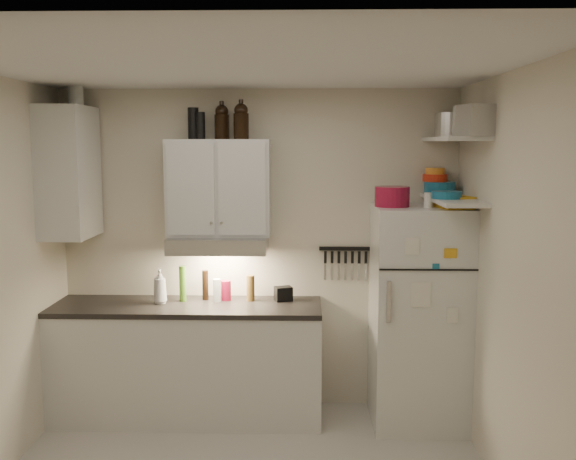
{
  "coord_description": "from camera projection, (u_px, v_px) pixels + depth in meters",
  "views": [
    {
      "loc": [
        0.36,
        -3.67,
        2.17
      ],
      "look_at": [
        0.25,
        0.9,
        1.55
      ],
      "focal_mm": 40.0,
      "sensor_mm": 36.0,
      "label": 1
    }
  ],
  "objects": [
    {
      "name": "tin_a",
      "position": [
        469.0,
        122.0,
        4.46
      ],
      "size": [
        0.25,
        0.24,
        0.21
      ],
      "primitive_type": "cube",
      "rotation": [
        0.0,
        0.0,
        -0.28
      ],
      "color": "#AAAAAD",
      "rests_on": "shelf_hi"
    },
    {
      "name": "ceiling",
      "position": [
        239.0,
        64.0,
        3.58
      ],
      "size": [
        3.2,
        3.0,
        0.02
      ],
      "primitive_type": "cube",
      "color": "silver",
      "rests_on": "ground"
    },
    {
      "name": "growler_b",
      "position": [
        241.0,
        121.0,
        4.9
      ],
      "size": [
        0.14,
        0.14,
        0.28
      ],
      "primitive_type": null,
      "rotation": [
        0.0,
        0.0,
        -0.23
      ],
      "color": "black",
      "rests_on": "upper_cabinet"
    },
    {
      "name": "book_stack",
      "position": [
        454.0,
        202.0,
        4.67
      ],
      "size": [
        0.27,
        0.31,
        0.09
      ],
      "primitive_type": "cube",
      "rotation": [
        0.0,
        0.0,
        0.25
      ],
      "color": "gold",
      "rests_on": "fridge"
    },
    {
      "name": "range_hood",
      "position": [
        219.0,
        244.0,
        5.01
      ],
      "size": [
        0.76,
        0.46,
        0.12
      ],
      "primitive_type": "cube",
      "color": "silver",
      "rests_on": "back_wall"
    },
    {
      "name": "bowl_yellow",
      "position": [
        435.0,
        171.0,
        5.02
      ],
      "size": [
        0.15,
        0.15,
        0.05
      ],
      "primitive_type": "cylinder",
      "color": "orange",
      "rests_on": "bowl_orange"
    },
    {
      "name": "plates",
      "position": [
        447.0,
        195.0,
        4.6
      ],
      "size": [
        0.22,
        0.22,
        0.05
      ],
      "primitive_type": "cylinder",
      "rotation": [
        0.0,
        0.0,
        0.01
      ],
      "color": "#176083",
      "rests_on": "shelf_lo"
    },
    {
      "name": "growler_a",
      "position": [
        222.0,
        122.0,
        4.99
      ],
      "size": [
        0.12,
        0.12,
        0.27
      ],
      "primitive_type": null,
      "rotation": [
        0.0,
        0.0,
        -0.05
      ],
      "color": "black",
      "rests_on": "upper_cabinet"
    },
    {
      "name": "base_cabinet",
      "position": [
        188.0,
        363.0,
        5.08
      ],
      "size": [
        2.1,
        0.6,
        0.88
      ],
      "primitive_type": "cube",
      "color": "silver",
      "rests_on": "floor"
    },
    {
      "name": "bowl_teal",
      "position": [
        440.0,
        188.0,
        4.99
      ],
      "size": [
        0.24,
        0.24,
        0.1
      ],
      "primitive_type": "cylinder",
      "color": "#176083",
      "rests_on": "shelf_lo"
    },
    {
      "name": "spice_jar",
      "position": [
        428.0,
        200.0,
        4.7
      ],
      "size": [
        0.08,
        0.08,
        0.11
      ],
      "primitive_type": "cylinder",
      "rotation": [
        0.0,
        0.0,
        -0.24
      ],
      "color": "silver",
      "rests_on": "fridge"
    },
    {
      "name": "caddy",
      "position": [
        283.0,
        294.0,
        5.12
      ],
      "size": [
        0.16,
        0.13,
        0.11
      ],
      "primitive_type": "cube",
      "rotation": [
        0.0,
        0.0,
        0.35
      ],
      "color": "black",
      "rests_on": "countertop"
    },
    {
      "name": "fridge",
      "position": [
        418.0,
        316.0,
        4.94
      ],
      "size": [
        0.7,
        0.68,
        1.7
      ],
      "primitive_type": "cube",
      "color": "silver",
      "rests_on": "floor"
    },
    {
      "name": "knife_strip",
      "position": [
        345.0,
        249.0,
        5.21
      ],
      "size": [
        0.42,
        0.02,
        0.03
      ],
      "primitive_type": "cube",
      "color": "black",
      "rests_on": "back_wall"
    },
    {
      "name": "shelf_hi",
      "position": [
        455.0,
        139.0,
        4.62
      ],
      "size": [
        0.3,
        0.95,
        0.03
      ],
      "primitive_type": "cube",
      "color": "silver",
      "rests_on": "right_wall"
    },
    {
      "name": "vinegar_bottle",
      "position": [
        205.0,
        285.0,
        5.15
      ],
      "size": [
        0.07,
        0.07,
        0.24
      ],
      "primitive_type": "cylinder",
      "rotation": [
        0.0,
        0.0,
        -0.42
      ],
      "color": "black",
      "rests_on": "countertop"
    },
    {
      "name": "stock_pot",
      "position": [
        452.0,
        125.0,
        4.93
      ],
      "size": [
        0.3,
        0.3,
        0.19
      ],
      "primitive_type": "cylinder",
      "rotation": [
        0.0,
        0.0,
        0.19
      ],
      "color": "silver",
      "rests_on": "shelf_hi"
    },
    {
      "name": "bowl_orange",
      "position": [
        435.0,
        178.0,
        5.03
      ],
      "size": [
        0.19,
        0.19,
        0.06
      ],
      "primitive_type": "cylinder",
      "color": "red",
      "rests_on": "bowl_teal"
    },
    {
      "name": "back_wall",
      "position": [
        259.0,
        250.0,
        5.26
      ],
      "size": [
        3.2,
        0.02,
        2.6
      ],
      "primitive_type": "cube",
      "color": "beige",
      "rests_on": "ground"
    },
    {
      "name": "dutch_oven",
      "position": [
        392.0,
        197.0,
        4.78
      ],
      "size": [
        0.3,
        0.3,
        0.15
      ],
      "primitive_type": "cylinder",
      "rotation": [
        0.0,
        0.0,
        -0.17
      ],
      "color": "maroon",
      "rests_on": "fridge"
    },
    {
      "name": "thermos_b",
      "position": [
        193.0,
        124.0,
        4.98
      ],
      "size": [
        0.08,
        0.08,
        0.24
      ],
      "primitive_type": "cylinder",
      "rotation": [
        0.0,
        0.0,
        -0.0
      ],
      "color": "black",
      "rests_on": "upper_cabinet"
    },
    {
      "name": "tin_b",
      "position": [
        477.0,
        120.0,
        4.21
      ],
      "size": [
        0.26,
        0.26,
        0.21
      ],
      "primitive_type": "cube",
      "rotation": [
        0.0,
        0.0,
        0.28
      ],
      "color": "#AAAAAD",
      "rests_on": "shelf_hi"
    },
    {
      "name": "side_cabinet",
      "position": [
        69.0,
        172.0,
        4.9
      ],
      "size": [
        0.33,
        0.55,
        1.0
      ],
      "primitive_type": "cube",
      "color": "silver",
      "rests_on": "left_wall"
    },
    {
      "name": "right_wall",
      "position": [
        518.0,
        294.0,
        3.72
      ],
      "size": [
        0.02,
        3.0,
        2.6
      ],
      "primitive_type": "cube",
      "color": "beige",
      "rests_on": "ground"
    },
    {
      "name": "thermos_a",
      "position": [
        200.0,
        126.0,
        4.96
      ],
      "size": [
        0.09,
        0.09,
        0.21
      ],
      "primitive_type": "cylinder",
      "rotation": [
        0.0,
        0.0,
        -0.35
      ],
      "color": "black",
      "rests_on": "upper_cabinet"
    },
    {
      "name": "side_jar",
      "position": [
        76.0,
        96.0,
        4.91
      ],
      "size": [
        0.12,
        0.12,
        0.16
      ],
      "primitive_type": "cylinder",
      "rotation": [
        0.0,
        0.0,
        0.04
      ],
      "color": "silver",
      "rests_on": "side_cabinet"
    },
    {
      "name": "oil_bottle",
      "position": [
        183.0,
        284.0,
        5.09
      ],
      "size": [
        0.06,
        0.06,
        0.29
      ],
      "primitive_type": "cylinder",
      "rotation": [
        0.0,
        0.0,
        0.02
      ],
      "color": "#40701C",
      "rests_on": "countertop"
    },
    {
      "name": "countertop",
      "position": [
        187.0,
        307.0,
        5.02
      ],
      "size": [
        2.1,
        0.62,
        0.04
      ],
      "primitive_type": "cube",
      "color": "black",
      "rests_on": "base_cabinet"
    },
    {
      "name": "upper_cabinet",
      "position": [
        219.0,
        188.0,
        5.02
      ],
      "size": [
        0.8,
        0.33,
        0.75
      ],
      "primitive_type": "cube",
      "color": "silver",
      "rests_on": "back_wall"
    },
    {
      "name": "pepper_mill",
      "position": [
        251.0,
        288.0,
        5.11
      ],
      "size": [
        0.07,
        0.07,
        0.21
      ],
      "primitive_type": "cylinder",
      "rotation": [
        0.0,
        0.0,
        0.06
      ],
      "color": "brown",
      "rests_on": "countertop"
    },
    {
      "name": "shelf_lo",
      "position": [
        453.0,
        200.0,
        4.68
      ],
      "size": [
        0.3,
        0.95,
        0.03
      ],
      "primitive_type": "cube",
      "color": "silver",
      "rests_on": "right_wall"
    },
    {
      "name": "red_jar",
      "position": [
        226.0,
        290.0,
        5.13
      ],
      "size": [
        0.1,
        0.1,
        0.16
      ],
      "primitive_type": "cylinder",
      "rotation": [
        0.0,
        0.0,
        0.34
      ],
      "color": "maroon",
      "rests_on": "countertop"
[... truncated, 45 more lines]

